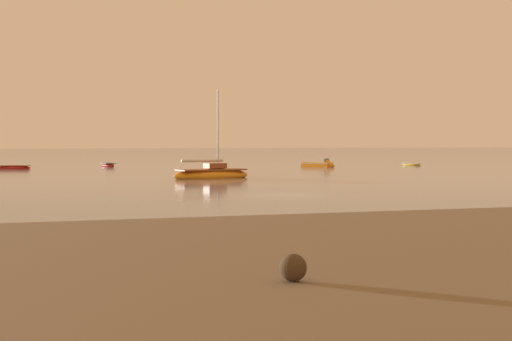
# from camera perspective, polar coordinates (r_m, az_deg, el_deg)

# --- Properties ---
(ground_plane) EXTENTS (800.00, 800.00, 0.00)m
(ground_plane) POSITION_cam_1_polar(r_m,az_deg,el_deg) (43.65, 2.22, -1.91)
(ground_plane) COLOR gray
(mudflat_shore) EXTENTS (286.34, 31.71, 0.22)m
(mudflat_shore) POSITION_cam_1_polar(r_m,az_deg,el_deg) (13.54, 8.52, -10.57)
(mudflat_shore) COLOR brown
(mudflat_shore) RESTS_ON ground
(tidal_rock_left) EXTENTS (0.58, 0.58, 0.58)m
(tidal_rock_left) POSITION_cam_1_polar(r_m,az_deg,el_deg) (15.32, 2.89, -7.53)
(tidal_rock_left) COLOR #402F1E
(tidal_rock_left) RESTS_ON mudflat_shore
(rowboat_moored_0) EXTENTS (2.14, 3.07, 0.46)m
(rowboat_moored_0) POSITION_cam_1_polar(r_m,az_deg,el_deg) (102.89, 11.97, 0.45)
(rowboat_moored_0) COLOR gold
(rowboat_moored_0) RESTS_ON ground
(rowboat_moored_1) EXTENTS (1.82, 4.15, 0.63)m
(rowboat_moored_1) POSITION_cam_1_polar(r_m,az_deg,el_deg) (98.54, -11.41, 0.41)
(rowboat_moored_1) COLOR red
(rowboat_moored_1) RESTS_ON ground
(motorboat_moored_1) EXTENTS (4.04, 4.66, 1.76)m
(motorboat_moored_1) POSITION_cam_1_polar(r_m,az_deg,el_deg) (94.82, 5.14, 0.43)
(motorboat_moored_1) COLOR orange
(motorboat_moored_1) RESTS_ON ground
(rowboat_moored_4) EXTENTS (4.12, 2.39, 0.62)m
(rowboat_moored_4) POSITION_cam_1_polar(r_m,az_deg,el_deg) (91.72, -18.25, 0.21)
(rowboat_moored_4) COLOR red
(rowboat_moored_4) RESTS_ON ground
(sailboat_moored_1) EXTENTS (7.53, 3.81, 8.08)m
(sailboat_moored_1) POSITION_cam_1_polar(r_m,az_deg,el_deg) (64.44, -3.47, -0.29)
(sailboat_moored_1) COLOR orange
(sailboat_moored_1) RESTS_ON ground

